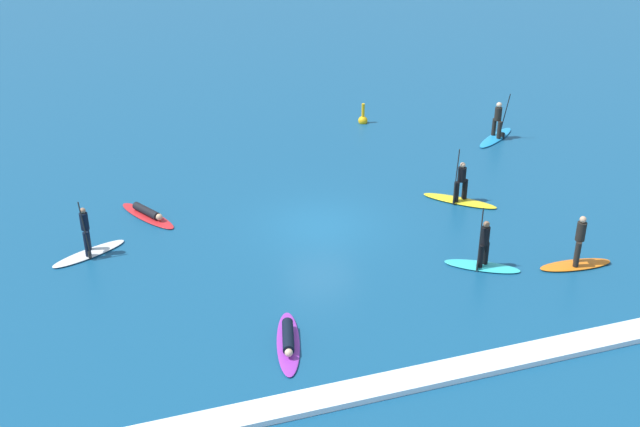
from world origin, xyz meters
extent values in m
plane|color=navy|center=(0.00, 0.00, 0.00)|extent=(120.00, 120.00, 0.00)
ellipsoid|color=orange|center=(7.40, -5.60, 0.05)|extent=(2.67, 0.96, 0.11)
cylinder|color=black|center=(7.51, -5.45, 0.56)|extent=(0.21, 0.21, 0.91)
cylinder|color=black|center=(7.29, -5.75, 0.56)|extent=(0.21, 0.21, 0.91)
cylinder|color=black|center=(7.40, -5.60, 1.36)|extent=(0.35, 0.35, 0.67)
sphere|color=tan|center=(7.40, -5.60, 1.81)|extent=(0.25, 0.25, 0.23)
ellipsoid|color=#33C6CC|center=(4.31, -4.67, 0.05)|extent=(2.55, 2.00, 0.09)
cylinder|color=black|center=(4.45, -4.60, 0.50)|extent=(0.26, 0.26, 0.82)
cylinder|color=black|center=(4.18, -4.74, 0.50)|extent=(0.26, 0.26, 0.82)
cylinder|color=black|center=(4.31, -4.67, 1.24)|extent=(0.40, 0.40, 0.64)
sphere|color=brown|center=(4.31, -4.67, 1.67)|extent=(0.30, 0.30, 0.22)
cylinder|color=black|center=(4.05, -4.80, 1.21)|extent=(0.18, 0.24, 2.23)
cube|color=black|center=(4.05, -4.80, 0.15)|extent=(0.16, 0.20, 0.32)
ellipsoid|color=#1E8CD1|center=(10.74, 5.85, 0.05)|extent=(2.95, 2.40, 0.10)
cylinder|color=black|center=(10.76, 5.63, 0.51)|extent=(0.28, 0.28, 0.82)
cylinder|color=black|center=(10.72, 6.07, 0.51)|extent=(0.28, 0.28, 0.82)
cylinder|color=black|center=(10.74, 5.85, 1.24)|extent=(0.47, 0.47, 0.63)
sphere|color=beige|center=(10.74, 5.85, 1.68)|extent=(0.36, 0.36, 0.26)
cylinder|color=black|center=(11.02, 5.72, 1.19)|extent=(0.25, 0.33, 2.15)
cube|color=black|center=(11.02, 5.72, 0.16)|extent=(0.17, 0.20, 0.32)
ellipsoid|color=red|center=(-6.09, 2.75, 0.04)|extent=(2.14, 3.09, 0.08)
cylinder|color=black|center=(-6.12, 2.79, 0.24)|extent=(0.94, 1.36, 0.30)
sphere|color=tan|center=(-5.72, 2.07, 0.26)|extent=(0.35, 0.35, 0.26)
ellipsoid|color=white|center=(-8.43, 0.42, 0.05)|extent=(2.80, 1.82, 0.10)
cylinder|color=black|center=(-8.41, 0.65, 0.56)|extent=(0.27, 0.27, 0.92)
cylinder|color=black|center=(-8.45, 0.19, 0.56)|extent=(0.27, 0.27, 0.92)
cylinder|color=black|center=(-8.43, 0.42, 1.33)|extent=(0.39, 0.39, 0.63)
sphere|color=#A37556|center=(-8.43, 0.42, 1.74)|extent=(0.27, 0.27, 0.20)
cylinder|color=black|center=(-8.45, 0.13, 1.13)|extent=(0.22, 0.39, 2.03)
cube|color=black|center=(-8.45, 0.13, 0.16)|extent=(0.14, 0.21, 0.32)
ellipsoid|color=yellow|center=(5.93, 0.17, 0.05)|extent=(2.65, 2.57, 0.11)
cylinder|color=black|center=(6.15, 0.23, 0.51)|extent=(0.30, 0.30, 0.81)
cylinder|color=black|center=(5.72, 0.11, 0.51)|extent=(0.30, 0.30, 0.81)
cylinder|color=black|center=(5.93, 0.17, 1.21)|extent=(0.46, 0.46, 0.58)
sphere|color=tan|center=(5.93, 0.17, 1.61)|extent=(0.31, 0.31, 0.22)
cylinder|color=black|center=(5.64, 0.08, 1.20)|extent=(0.28, 0.29, 2.17)
cube|color=black|center=(5.64, 0.08, 0.17)|extent=(0.18, 0.19, 0.32)
ellipsoid|color=purple|center=(-3.22, -6.84, 0.05)|extent=(1.46, 3.24, 0.10)
cylinder|color=black|center=(-3.21, -6.79, 0.26)|extent=(0.68, 1.46, 0.33)
sphere|color=beige|center=(-3.42, -7.60, 0.28)|extent=(0.29, 0.29, 0.24)
sphere|color=yellow|center=(5.47, 9.81, 0.12)|extent=(0.47, 0.47, 0.47)
cylinder|color=yellow|center=(5.47, 9.81, 0.50)|extent=(0.16, 0.16, 1.01)
cube|color=white|center=(0.00, -9.56, 0.09)|extent=(19.16, 0.90, 0.18)
camera|label=1|loc=(-8.27, -25.23, 13.97)|focal=44.68mm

